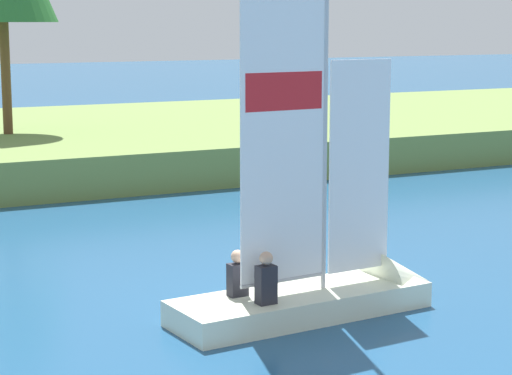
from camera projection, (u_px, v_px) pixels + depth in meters
The scene contains 2 objects.
shore_bank at pixel (107, 140), 32.34m from camera, with size 80.00×15.10×1.10m, color olive.
sailboat at pixel (340, 281), 15.18m from camera, with size 4.70×1.63×6.24m.
Camera 1 is at (-10.07, -4.15, 4.46)m, focal length 68.11 mm.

